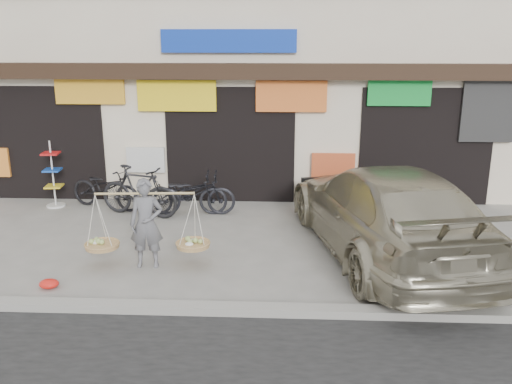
{
  "coord_description": "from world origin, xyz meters",
  "views": [
    {
      "loc": [
        1.19,
        -8.91,
        3.77
      ],
      "look_at": [
        0.72,
        0.9,
        0.97
      ],
      "focal_mm": 38.0,
      "sensor_mm": 36.0,
      "label": 1
    }
  ],
  "objects_px": {
    "bike_0": "(106,188)",
    "suv": "(384,211)",
    "bike_1": "(139,191)",
    "street_vendor": "(147,227)",
    "display_rack": "(53,180)",
    "bike_3": "(186,194)",
    "bike_2": "(194,194)"
  },
  "relations": [
    {
      "from": "bike_1",
      "to": "bike_3",
      "type": "bearing_deg",
      "value": -63.66
    },
    {
      "from": "bike_0",
      "to": "bike_3",
      "type": "height_order",
      "value": "bike_0"
    },
    {
      "from": "display_rack",
      "to": "bike_1",
      "type": "bearing_deg",
      "value": -15.33
    },
    {
      "from": "bike_1",
      "to": "suv",
      "type": "height_order",
      "value": "suv"
    },
    {
      "from": "bike_2",
      "to": "bike_3",
      "type": "relative_size",
      "value": 1.0
    },
    {
      "from": "street_vendor",
      "to": "suv",
      "type": "distance_m",
      "value": 4.16
    },
    {
      "from": "bike_0",
      "to": "bike_2",
      "type": "height_order",
      "value": "bike_0"
    },
    {
      "from": "bike_2",
      "to": "display_rack",
      "type": "relative_size",
      "value": 1.18
    },
    {
      "from": "suv",
      "to": "bike_2",
      "type": "bearing_deg",
      "value": -41.05
    },
    {
      "from": "bike_2",
      "to": "bike_0",
      "type": "bearing_deg",
      "value": 76.71
    },
    {
      "from": "street_vendor",
      "to": "bike_1",
      "type": "bearing_deg",
      "value": 103.07
    },
    {
      "from": "street_vendor",
      "to": "bike_2",
      "type": "distance_m",
      "value": 2.87
    },
    {
      "from": "street_vendor",
      "to": "bike_1",
      "type": "xyz_separation_m",
      "value": [
        -0.84,
        2.69,
        -0.14
      ]
    },
    {
      "from": "bike_0",
      "to": "street_vendor",
      "type": "bearing_deg",
      "value": -130.83
    },
    {
      "from": "bike_0",
      "to": "bike_3",
      "type": "bearing_deg",
      "value": -79.82
    },
    {
      "from": "bike_2",
      "to": "bike_3",
      "type": "distance_m",
      "value": 0.18
    },
    {
      "from": "bike_0",
      "to": "suv",
      "type": "relative_size",
      "value": 0.31
    },
    {
      "from": "bike_3",
      "to": "display_rack",
      "type": "xyz_separation_m",
      "value": [
        -3.13,
        0.44,
        0.14
      ]
    },
    {
      "from": "bike_2",
      "to": "suv",
      "type": "xyz_separation_m",
      "value": [
        3.75,
        -2.08,
        0.34
      ]
    },
    {
      "from": "bike_2",
      "to": "suv",
      "type": "height_order",
      "value": "suv"
    },
    {
      "from": "bike_1",
      "to": "suv",
      "type": "xyz_separation_m",
      "value": [
        4.93,
        -1.93,
        0.25
      ]
    },
    {
      "from": "bike_0",
      "to": "bike_2",
      "type": "distance_m",
      "value": 2.1
    },
    {
      "from": "suv",
      "to": "bike_0",
      "type": "bearing_deg",
      "value": -34.69
    },
    {
      "from": "bike_0",
      "to": "bike_2",
      "type": "bearing_deg",
      "value": -78.94
    },
    {
      "from": "display_rack",
      "to": "bike_2",
      "type": "bearing_deg",
      "value": -7.54
    },
    {
      "from": "bike_1",
      "to": "bike_3",
      "type": "xyz_separation_m",
      "value": [
        1.0,
        0.15,
        -0.09
      ]
    },
    {
      "from": "street_vendor",
      "to": "display_rack",
      "type": "distance_m",
      "value": 4.42
    },
    {
      "from": "bike_0",
      "to": "display_rack",
      "type": "distance_m",
      "value": 1.25
    },
    {
      "from": "street_vendor",
      "to": "suv",
      "type": "relative_size",
      "value": 0.35
    },
    {
      "from": "street_vendor",
      "to": "display_rack",
      "type": "height_order",
      "value": "display_rack"
    },
    {
      "from": "street_vendor",
      "to": "display_rack",
      "type": "bearing_deg",
      "value": 127.94
    },
    {
      "from": "bike_0",
      "to": "bike_1",
      "type": "height_order",
      "value": "bike_1"
    }
  ]
}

